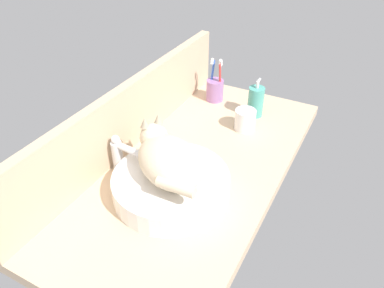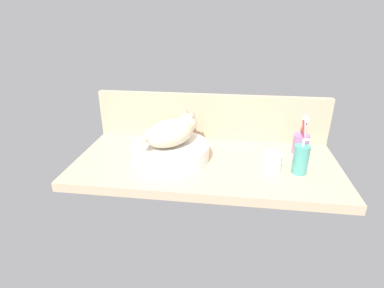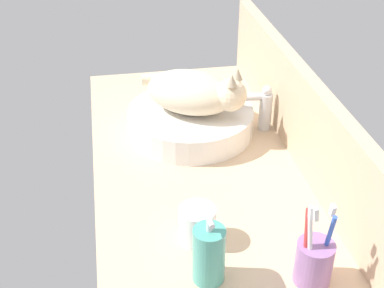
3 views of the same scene
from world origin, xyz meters
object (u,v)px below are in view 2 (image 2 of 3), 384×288
(sink_basin, at_px, (170,151))
(faucet, at_px, (181,128))
(cat, at_px, (172,132))
(toothbrush_cup, at_px, (301,143))
(water_glass, at_px, (272,164))
(soap_dispenser, at_px, (301,159))

(sink_basin, height_order, faucet, faucet)
(cat, distance_m, toothbrush_cup, 0.61)
(water_glass, bearing_deg, toothbrush_cup, 52.15)
(toothbrush_cup, bearing_deg, cat, -167.93)
(toothbrush_cup, bearing_deg, soap_dispenser, -101.52)
(cat, xyz_separation_m, faucet, (0.01, 0.19, -0.06))
(toothbrush_cup, relative_size, water_glass, 2.32)
(soap_dispenser, height_order, toothbrush_cup, toothbrush_cup)
(water_glass, bearing_deg, faucet, 148.35)
(faucet, bearing_deg, soap_dispenser, -25.82)
(water_glass, bearing_deg, sink_basin, 172.37)
(cat, distance_m, water_glass, 0.46)
(sink_basin, bearing_deg, faucet, 84.78)
(sink_basin, bearing_deg, water_glass, -7.63)
(toothbrush_cup, bearing_deg, faucet, 173.63)
(cat, relative_size, water_glass, 3.75)
(cat, bearing_deg, water_glass, -9.26)
(sink_basin, xyz_separation_m, toothbrush_cup, (0.60, 0.14, 0.02))
(toothbrush_cup, bearing_deg, water_glass, -127.85)
(cat, height_order, water_glass, cat)
(faucet, bearing_deg, sink_basin, -95.22)
(sink_basin, relative_size, faucet, 2.60)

